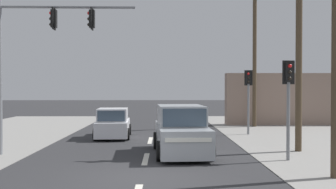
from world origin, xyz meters
TOP-DOWN VIEW (x-y plane):
  - ground_plane at (0.00, 0.00)m, footprint 140.00×140.00m
  - lane_dash_mid at (0.00, 3.00)m, footprint 0.20×2.40m
  - lane_dash_far at (0.00, 8.00)m, footprint 0.20×2.40m
  - utility_pole_midground_right at (6.12, 4.53)m, footprint 1.80×0.26m
  - utility_pole_background_right at (6.67, 14.58)m, footprint 1.80×0.26m
  - traffic_signal_mast at (-4.35, 3.89)m, footprint 5.29×0.46m
  - pedestal_signal_right_kerb at (5.07, 2.54)m, footprint 0.44×0.30m
  - pedestal_signal_far_median at (5.34, 10.29)m, footprint 0.43×0.31m
  - shopfront_wall_far at (11.00, 16.00)m, footprint 12.00×1.00m
  - suv_kerbside_parked at (1.34, 4.03)m, footprint 2.26×4.63m
  - hatchback_receding_far at (-1.97, 9.12)m, footprint 1.92×3.71m

SIDE VIEW (x-z plane):
  - ground_plane at x=0.00m, z-range 0.00..0.00m
  - lane_dash_mid at x=0.00m, z-range 0.00..0.01m
  - lane_dash_far at x=0.00m, z-range 0.00..0.01m
  - hatchback_receding_far at x=-1.97m, z-range -0.06..1.47m
  - suv_kerbside_parked at x=1.34m, z-range -0.06..1.83m
  - shopfront_wall_far at x=11.00m, z-range 0.00..3.60m
  - pedestal_signal_right_kerb at x=5.07m, z-range 0.64..4.20m
  - pedestal_signal_far_median at x=5.34m, z-range 0.64..4.20m
  - traffic_signal_mast at x=-4.35m, z-range 1.15..7.15m
  - utility_pole_midground_right at x=6.12m, z-range 0.24..9.11m
  - utility_pole_background_right at x=6.67m, z-range 0.24..10.27m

